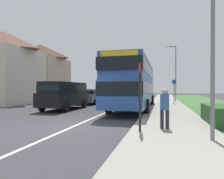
{
  "coord_description": "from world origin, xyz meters",
  "views": [
    {
      "loc": [
        3.78,
        -8.05,
        1.69
      ],
      "look_at": [
        0.63,
        4.14,
        1.6
      ],
      "focal_mm": 31.31,
      "sensor_mm": 36.0,
      "label": 1
    }
  ],
  "objects_px": {
    "street_lamp_mid": "(175,70)",
    "pedestrian_at_stop": "(165,107)",
    "parked_car_grey": "(91,96)",
    "parked_car_dark_green": "(114,93)",
    "bus_stop_sign": "(140,92)",
    "parked_car_silver": "(104,94)",
    "street_lamp_near": "(209,9)",
    "parked_van_black": "(65,93)",
    "cycle_route_sign": "(174,91)",
    "double_decker_bus": "(134,82)",
    "pedestrian_walking_away": "(166,96)"
  },
  "relations": [
    {
      "from": "cycle_route_sign",
      "to": "street_lamp_mid",
      "type": "xyz_separation_m",
      "value": [
        0.31,
        4.22,
        2.45
      ]
    },
    {
      "from": "parked_car_dark_green",
      "to": "pedestrian_walking_away",
      "type": "height_order",
      "value": "pedestrian_walking_away"
    },
    {
      "from": "double_decker_bus",
      "to": "parked_car_silver",
      "type": "distance_m",
      "value": 10.67
    },
    {
      "from": "bus_stop_sign",
      "to": "pedestrian_at_stop",
      "type": "bearing_deg",
      "value": 39.28
    },
    {
      "from": "parked_van_black",
      "to": "parked_car_silver",
      "type": "distance_m",
      "value": 10.89
    },
    {
      "from": "street_lamp_mid",
      "to": "street_lamp_near",
      "type": "bearing_deg",
      "value": -90.18
    },
    {
      "from": "double_decker_bus",
      "to": "bus_stop_sign",
      "type": "bearing_deg",
      "value": -80.54
    },
    {
      "from": "parked_car_grey",
      "to": "parked_car_dark_green",
      "type": "xyz_separation_m",
      "value": [
        -0.16,
        10.58,
        0.03
      ]
    },
    {
      "from": "street_lamp_mid",
      "to": "pedestrian_at_stop",
      "type": "bearing_deg",
      "value": -94.63
    },
    {
      "from": "parked_car_grey",
      "to": "street_lamp_mid",
      "type": "distance_m",
      "value": 10.39
    },
    {
      "from": "bus_stop_sign",
      "to": "street_lamp_near",
      "type": "xyz_separation_m",
      "value": [
        2.15,
        -0.63,
        2.56
      ]
    },
    {
      "from": "parked_car_silver",
      "to": "street_lamp_near",
      "type": "height_order",
      "value": "street_lamp_near"
    },
    {
      "from": "parked_van_black",
      "to": "cycle_route_sign",
      "type": "height_order",
      "value": "cycle_route_sign"
    },
    {
      "from": "parked_car_dark_green",
      "to": "bus_stop_sign",
      "type": "relative_size",
      "value": 1.6
    },
    {
      "from": "parked_car_dark_green",
      "to": "pedestrian_at_stop",
      "type": "relative_size",
      "value": 2.5
    },
    {
      "from": "parked_car_grey",
      "to": "street_lamp_mid",
      "type": "height_order",
      "value": "street_lamp_mid"
    },
    {
      "from": "parked_car_silver",
      "to": "pedestrian_walking_away",
      "type": "bearing_deg",
      "value": -39.09
    },
    {
      "from": "bus_stop_sign",
      "to": "parked_car_dark_green",
      "type": "bearing_deg",
      "value": 106.22
    },
    {
      "from": "parked_car_grey",
      "to": "cycle_route_sign",
      "type": "distance_m",
      "value": 8.47
    },
    {
      "from": "pedestrian_walking_away",
      "to": "double_decker_bus",
      "type": "bearing_deg",
      "value": -131.35
    },
    {
      "from": "double_decker_bus",
      "to": "street_lamp_near",
      "type": "relative_size",
      "value": 1.61
    },
    {
      "from": "parked_van_black",
      "to": "street_lamp_near",
      "type": "xyz_separation_m",
      "value": [
        8.79,
        -7.43,
        2.82
      ]
    },
    {
      "from": "parked_car_dark_green",
      "to": "bus_stop_sign",
      "type": "bearing_deg",
      "value": -73.78
    },
    {
      "from": "pedestrian_walking_away",
      "to": "street_lamp_mid",
      "type": "xyz_separation_m",
      "value": [
        1.08,
        5.85,
        2.91
      ]
    },
    {
      "from": "bus_stop_sign",
      "to": "parked_car_grey",
      "type": "bearing_deg",
      "value": 117.69
    },
    {
      "from": "double_decker_bus",
      "to": "parked_car_grey",
      "type": "height_order",
      "value": "double_decker_bus"
    },
    {
      "from": "double_decker_bus",
      "to": "pedestrian_at_stop",
      "type": "height_order",
      "value": "double_decker_bus"
    },
    {
      "from": "parked_car_silver",
      "to": "cycle_route_sign",
      "type": "relative_size",
      "value": 1.74
    },
    {
      "from": "parked_car_silver",
      "to": "parked_car_grey",
      "type": "bearing_deg",
      "value": -88.67
    },
    {
      "from": "parked_van_black",
      "to": "pedestrian_at_stop",
      "type": "relative_size",
      "value": 3.08
    },
    {
      "from": "parked_van_black",
      "to": "parked_car_dark_green",
      "type": "distance_m",
      "value": 16.25
    },
    {
      "from": "pedestrian_at_stop",
      "to": "parked_car_dark_green",
      "type": "bearing_deg",
      "value": 108.74
    },
    {
      "from": "double_decker_bus",
      "to": "street_lamp_mid",
      "type": "relative_size",
      "value": 1.71
    },
    {
      "from": "bus_stop_sign",
      "to": "street_lamp_mid",
      "type": "height_order",
      "value": "street_lamp_mid"
    },
    {
      "from": "bus_stop_sign",
      "to": "cycle_route_sign",
      "type": "relative_size",
      "value": 1.03
    },
    {
      "from": "pedestrian_walking_away",
      "to": "parked_car_grey",
      "type": "bearing_deg",
      "value": 171.77
    },
    {
      "from": "parked_car_silver",
      "to": "street_lamp_near",
      "type": "distance_m",
      "value": 20.57
    },
    {
      "from": "pedestrian_at_stop",
      "to": "parked_car_grey",
      "type": "bearing_deg",
      "value": 122.24
    },
    {
      "from": "cycle_route_sign",
      "to": "street_lamp_near",
      "type": "relative_size",
      "value": 0.35
    },
    {
      "from": "double_decker_bus",
      "to": "street_lamp_mid",
      "type": "xyz_separation_m",
      "value": [
        3.62,
        8.73,
        1.74
      ]
    },
    {
      "from": "parked_van_black",
      "to": "parked_car_grey",
      "type": "bearing_deg",
      "value": 88.96
    },
    {
      "from": "parked_van_black",
      "to": "street_lamp_near",
      "type": "bearing_deg",
      "value": -40.21
    },
    {
      "from": "parked_car_silver",
      "to": "double_decker_bus",
      "type": "bearing_deg",
      "value": -60.32
    },
    {
      "from": "parked_van_black",
      "to": "street_lamp_mid",
      "type": "height_order",
      "value": "street_lamp_mid"
    },
    {
      "from": "double_decker_bus",
      "to": "street_lamp_near",
      "type": "bearing_deg",
      "value": -68.63
    },
    {
      "from": "double_decker_bus",
      "to": "street_lamp_near",
      "type": "distance_m",
      "value": 9.97
    },
    {
      "from": "parked_car_silver",
      "to": "pedestrian_at_stop",
      "type": "bearing_deg",
      "value": -66.06
    },
    {
      "from": "parked_car_silver",
      "to": "pedestrian_at_stop",
      "type": "height_order",
      "value": "parked_car_silver"
    },
    {
      "from": "parked_van_black",
      "to": "parked_car_dark_green",
      "type": "height_order",
      "value": "parked_van_black"
    },
    {
      "from": "street_lamp_mid",
      "to": "parked_car_dark_green",
      "type": "bearing_deg",
      "value": 146.75
    }
  ]
}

